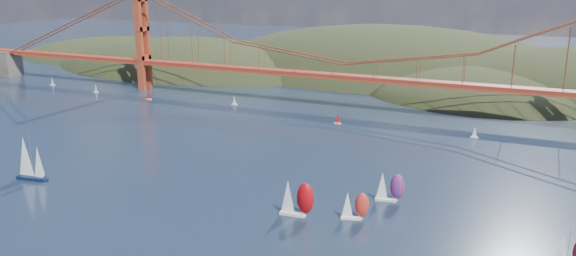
# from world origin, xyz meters

# --- Properties ---
(headlands) EXTENTS (725.00, 225.00, 96.00)m
(headlands) POSITION_xyz_m (44.95, 278.29, -12.46)
(headlands) COLOR black
(headlands) RESTS_ON ground
(bridge) EXTENTS (552.00, 12.00, 55.00)m
(bridge) POSITION_xyz_m (-1.75, 180.00, 32.23)
(bridge) COLOR maroon
(bridge) RESTS_ON ground
(sloop_navy) EXTENTS (10.33, 6.37, 15.52)m
(sloop_navy) POSITION_xyz_m (-57.18, 43.98, 6.85)
(sloop_navy) COLOR black
(sloop_navy) RESTS_ON ground
(racer_0) EXTENTS (9.63, 4.06, 10.97)m
(racer_0) POSITION_xyz_m (30.36, 53.36, 5.18)
(racer_0) COLOR silver
(racer_0) RESTS_ON ground
(racer_1) EXTENTS (7.62, 4.76, 8.53)m
(racer_1) POSITION_xyz_m (45.22, 57.68, 4.03)
(racer_1) COLOR silver
(racer_1) RESTS_ON ground
(racer_2) EXTENTS (8.43, 4.34, 9.46)m
(racer_2) POSITION_xyz_m (96.36, 51.29, 4.47)
(racer_2) COLOR silver
(racer_2) RESTS_ON ground
(racer_rwb) EXTENTS (8.41, 4.52, 9.43)m
(racer_rwb) POSITION_xyz_m (50.34, 73.81, 4.46)
(racer_rwb) COLOR silver
(racer_rwb) RESTS_ON ground
(distant_boat_0) EXTENTS (3.00, 2.00, 4.70)m
(distant_boat_0) POSITION_xyz_m (-177.58, 165.98, 2.41)
(distant_boat_0) COLOR silver
(distant_boat_0) RESTS_ON ground
(distant_boat_1) EXTENTS (3.00, 2.00, 4.70)m
(distant_boat_1) POSITION_xyz_m (-138.11, 159.61, 2.41)
(distant_boat_1) COLOR silver
(distant_boat_1) RESTS_ON ground
(distant_boat_2) EXTENTS (3.00, 2.00, 4.70)m
(distant_boat_2) POSITION_xyz_m (-99.90, 157.28, 2.41)
(distant_boat_2) COLOR silver
(distant_boat_2) RESTS_ON ground
(distant_boat_3) EXTENTS (3.00, 2.00, 4.70)m
(distant_boat_3) POSITION_xyz_m (-52.60, 164.66, 2.41)
(distant_boat_3) COLOR silver
(distant_boat_3) RESTS_ON ground
(distant_boat_8) EXTENTS (3.00, 2.00, 4.70)m
(distant_boat_8) POSITION_xyz_m (64.49, 152.25, 2.41)
(distant_boat_8) COLOR silver
(distant_boat_8) RESTS_ON ground
(distant_boat_9) EXTENTS (3.00, 2.00, 4.70)m
(distant_boat_9) POSITION_xyz_m (7.33, 150.67, 2.41)
(distant_boat_9) COLOR silver
(distant_boat_9) RESTS_ON ground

